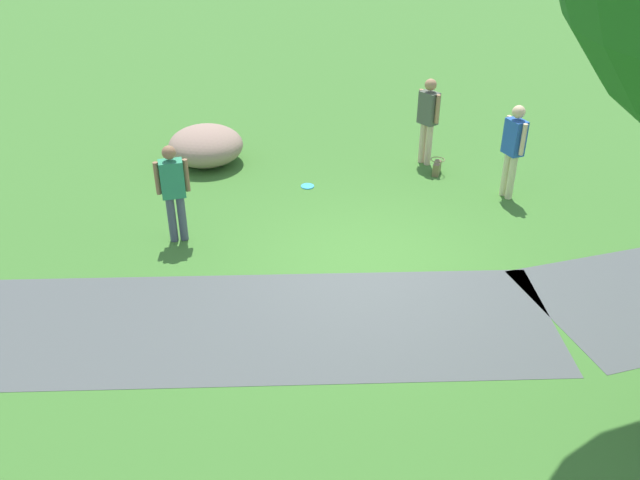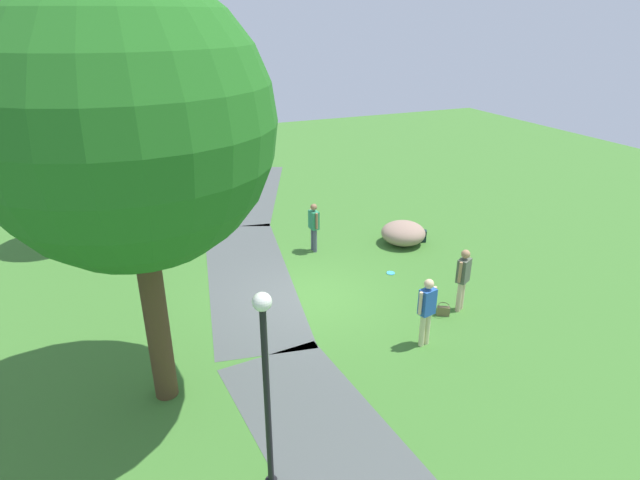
{
  "view_description": "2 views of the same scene",
  "coord_description": "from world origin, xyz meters",
  "px_view_note": "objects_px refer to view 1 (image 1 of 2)",
  "views": [
    {
      "loc": [
        2.45,
        8.09,
        5.39
      ],
      "look_at": [
        1.06,
        1.42,
        1.37
      ],
      "focal_mm": 36.95,
      "sensor_mm": 36.0,
      "label": 1
    },
    {
      "loc": [
        -11.43,
        4.47,
        7.1
      ],
      "look_at": [
        1.57,
        -1.03,
        0.93
      ],
      "focal_mm": 29.03,
      "sensor_mm": 36.0,
      "label": 2
    }
  ],
  "objects_px": {
    "woman_with_handbag": "(428,115)",
    "frisbee_on_grass": "(307,186)",
    "passerby_on_path": "(513,145)",
    "backpack_by_boulder": "(209,141)",
    "man_near_boulder": "(173,187)",
    "handbag_on_grass": "(437,167)",
    "lawn_boulder": "(206,145)"
  },
  "relations": [
    {
      "from": "woman_with_handbag",
      "to": "handbag_on_grass",
      "type": "relative_size",
      "value": 4.63
    },
    {
      "from": "lawn_boulder",
      "to": "man_near_boulder",
      "type": "bearing_deg",
      "value": 78.26
    },
    {
      "from": "lawn_boulder",
      "to": "man_near_boulder",
      "type": "height_order",
      "value": "man_near_boulder"
    },
    {
      "from": "backpack_by_boulder",
      "to": "handbag_on_grass",
      "type": "bearing_deg",
      "value": 153.32
    },
    {
      "from": "passerby_on_path",
      "to": "backpack_by_boulder",
      "type": "distance_m",
      "value": 6.16
    },
    {
      "from": "handbag_on_grass",
      "to": "backpack_by_boulder",
      "type": "relative_size",
      "value": 0.93
    },
    {
      "from": "backpack_by_boulder",
      "to": "frisbee_on_grass",
      "type": "distance_m",
      "value": 2.76
    },
    {
      "from": "lawn_boulder",
      "to": "man_near_boulder",
      "type": "distance_m",
      "value": 3.1
    },
    {
      "from": "lawn_boulder",
      "to": "woman_with_handbag",
      "type": "xyz_separation_m",
      "value": [
        -4.28,
        0.89,
        0.62
      ]
    },
    {
      "from": "backpack_by_boulder",
      "to": "lawn_boulder",
      "type": "bearing_deg",
      "value": 82.36
    },
    {
      "from": "passerby_on_path",
      "to": "frisbee_on_grass",
      "type": "distance_m",
      "value": 3.76
    },
    {
      "from": "man_near_boulder",
      "to": "handbag_on_grass",
      "type": "height_order",
      "value": "man_near_boulder"
    },
    {
      "from": "lawn_boulder",
      "to": "woman_with_handbag",
      "type": "bearing_deg",
      "value": 168.25
    },
    {
      "from": "passerby_on_path",
      "to": "handbag_on_grass",
      "type": "bearing_deg",
      "value": -52.89
    },
    {
      "from": "lawn_boulder",
      "to": "passerby_on_path",
      "type": "xyz_separation_m",
      "value": [
        -5.22,
        2.61,
        0.62
      ]
    },
    {
      "from": "backpack_by_boulder",
      "to": "woman_with_handbag",
      "type": "bearing_deg",
      "value": 159.25
    },
    {
      "from": "man_near_boulder",
      "to": "woman_with_handbag",
      "type": "bearing_deg",
      "value": -156.8
    },
    {
      "from": "frisbee_on_grass",
      "to": "man_near_boulder",
      "type": "bearing_deg",
      "value": 32.11
    },
    {
      "from": "passerby_on_path",
      "to": "man_near_boulder",
      "type": "bearing_deg",
      "value": 3.69
    },
    {
      "from": "man_near_boulder",
      "to": "backpack_by_boulder",
      "type": "height_order",
      "value": "man_near_boulder"
    },
    {
      "from": "lawn_boulder",
      "to": "passerby_on_path",
      "type": "bearing_deg",
      "value": 153.44
    },
    {
      "from": "backpack_by_boulder",
      "to": "frisbee_on_grass",
      "type": "relative_size",
      "value": 1.63
    },
    {
      "from": "woman_with_handbag",
      "to": "handbag_on_grass",
      "type": "distance_m",
      "value": 1.02
    },
    {
      "from": "passerby_on_path",
      "to": "handbag_on_grass",
      "type": "xyz_separation_m",
      "value": [
        0.89,
        -1.17,
        -0.86
      ]
    },
    {
      "from": "woman_with_handbag",
      "to": "backpack_by_boulder",
      "type": "bearing_deg",
      "value": -20.75
    },
    {
      "from": "lawn_boulder",
      "to": "backpack_by_boulder",
      "type": "relative_size",
      "value": 4.5
    },
    {
      "from": "man_near_boulder",
      "to": "frisbee_on_grass",
      "type": "xyz_separation_m",
      "value": [
        -2.39,
        -1.5,
        -0.93
      ]
    },
    {
      "from": "woman_with_handbag",
      "to": "frisbee_on_grass",
      "type": "xyz_separation_m",
      "value": [
        2.51,
        0.6,
        -0.99
      ]
    },
    {
      "from": "lawn_boulder",
      "to": "frisbee_on_grass",
      "type": "distance_m",
      "value": 2.34
    },
    {
      "from": "frisbee_on_grass",
      "to": "handbag_on_grass",
      "type": "bearing_deg",
      "value": -178.86
    },
    {
      "from": "lawn_boulder",
      "to": "man_near_boulder",
      "type": "xyz_separation_m",
      "value": [
        0.62,
        2.99,
        0.56
      ]
    },
    {
      "from": "woman_with_handbag",
      "to": "lawn_boulder",
      "type": "bearing_deg",
      "value": -11.75
    }
  ]
}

